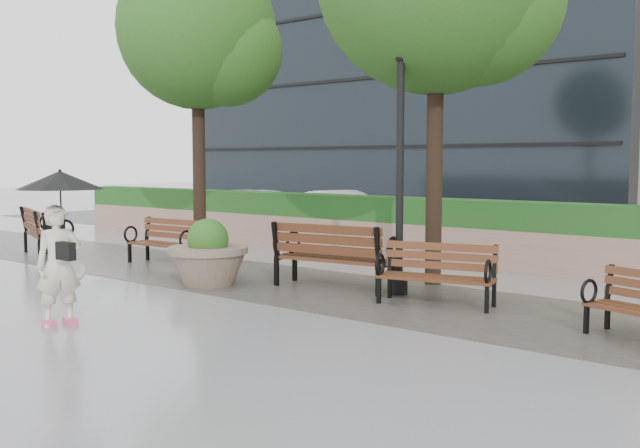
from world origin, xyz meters
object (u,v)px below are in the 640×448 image
Objects in this scene: trash_bin at (54,234)px; car_left at (268,211)px; bench_1 at (166,251)px; bench_0 at (45,242)px; planter_left at (208,259)px; pedestrian at (60,232)px; lamppost at (400,188)px; bench_2 at (334,269)px; car_right at (343,213)px; bench_3 at (436,288)px.

trash_bin is 7.00m from car_left.
bench_0 is at bearing -167.38° from bench_1.
planter_left is 0.32× the size of car_left.
car_left is 12.75m from pedestrian.
lamppost is at bearing -5.79° from pedestrian.
lamppost is (1.15, 0.22, 1.38)m from bench_2.
planter_left is 1.52× the size of trash_bin.
planter_left is 3.54m from lamppost.
car_left is at bearing 127.18° from planter_left.
pedestrian reaches higher than trash_bin.
lamppost reaches higher than bench_1.
bench_0 is at bearing -1.22° from bench_2.
car_left is (-5.80, 7.65, 0.17)m from planter_left.
lamppost reaches higher than car_left.
bench_0 is 5.61m from planter_left.
bench_1 is at bearing -163.95° from car_right.
bench_2 is at bearing -152.98° from bench_0.
bench_1 is 1.98× the size of trash_bin.
planter_left reaches higher than trash_bin.
planter_left is (-1.90, -1.08, 0.12)m from bench_2.
bench_0 is 9.57m from bench_3.
car_left reaches higher than bench_1.
lamppost is at bearing 143.39° from bench_3.
lamppost is (8.65, 1.12, 1.39)m from bench_0.
planter_left reaches higher than bench_0.
bench_1 is (3.09, 0.91, -0.04)m from bench_0.
bench_1 is 7.35m from car_left.
car_left reaches higher than planter_left.
pedestrian reaches higher than bench_1.
car_left reaches higher than bench_2.
bench_2 is at bearing -134.64° from car_right.
bench_3 is 0.90× the size of pedestrian.
bench_3 is at bearing -22.91° from lamppost.
trash_bin is at bearing 170.03° from car_right.
pedestrian reaches higher than bench_0.
bench_0 is 1.20× the size of bench_1.
bench_2 is 2.05m from bench_3.
lamppost is 9.56m from car_right.
bench_1 is 1.30× the size of planter_left.
bench_0 is 8.40m from car_right.
bench_2 is (7.50, 0.90, 0.01)m from bench_0.
bench_0 is at bearing -166.97° from car_left.
lamppost is at bearing -1.54° from bench_1.
trash_bin is at bearing -170.30° from car_left.
bench_0 is 7.32m from pedestrian.
bench_1 is 4.41m from bench_2.
planter_left is at bearing -6.17° from trash_bin.
car_right reaches higher than car_left.
bench_2 is at bearing -118.96° from car_left.
pedestrian is at bearing -116.27° from lamppost.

